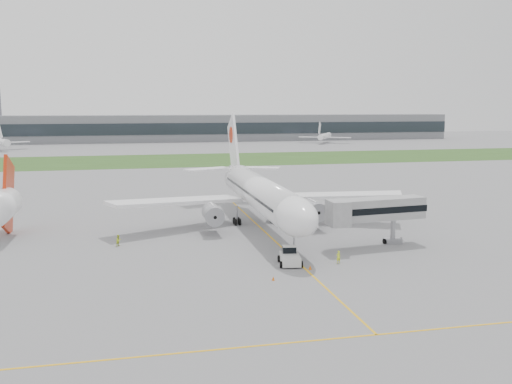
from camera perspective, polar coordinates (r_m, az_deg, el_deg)
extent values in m
plane|color=gray|center=(87.23, 1.01, -4.11)|extent=(600.00, 600.00, 0.00)
cube|color=#2F4C1C|center=(204.57, -6.93, 3.20)|extent=(600.00, 50.00, 0.02)
cube|color=slate|center=(313.55, -8.98, 6.33)|extent=(320.00, 22.00, 14.00)
cube|color=#20272D|center=(302.58, -8.84, 6.25)|extent=(320.00, 0.60, 6.00)
cylinder|color=white|center=(90.01, 0.42, -0.08)|extent=(5.00, 38.00, 5.00)
ellipsoid|color=white|center=(71.42, 3.95, -2.41)|extent=(5.00, 11.00, 5.00)
cube|color=black|center=(70.31, 4.19, -1.84)|extent=(3.20, 1.54, 1.14)
cone|color=white|center=(111.25, -2.13, 2.01)|extent=(5.00, 10.53, 6.16)
cube|color=white|center=(90.19, -7.94, -0.92)|extent=(22.13, 13.52, 1.70)
cube|color=white|center=(95.79, 7.75, -0.35)|extent=(22.13, 13.52, 1.70)
cylinder|color=#99999E|center=(86.57, -4.37, -2.21)|extent=(2.70, 5.20, 2.70)
cylinder|color=#99999E|center=(90.20, 5.74, -1.78)|extent=(2.70, 5.20, 2.70)
cube|color=white|center=(112.25, -2.29, 4.68)|extent=(0.45, 10.90, 12.76)
cylinder|color=red|center=(113.11, -2.38, 5.73)|extent=(0.60, 3.20, 3.20)
cube|color=white|center=(112.88, -4.86, 2.29)|extent=(9.54, 6.34, 0.35)
cube|color=white|center=(114.64, 0.10, 2.42)|extent=(9.54, 6.34, 0.35)
cylinder|color=#96969C|center=(72.78, 3.81, -5.47)|extent=(0.24, 0.24, 3.10)
cylinder|color=black|center=(93.14, -1.92, -2.94)|extent=(1.40, 1.10, 1.10)
cylinder|color=black|center=(94.51, 1.90, -2.77)|extent=(1.40, 1.10, 1.10)
cube|color=silver|center=(70.21, 3.42, -6.69)|extent=(2.85, 4.34, 1.08)
cube|color=silver|center=(71.01, 3.32, -5.77)|extent=(1.82, 1.67, 0.90)
cube|color=black|center=(71.00, 3.32, -5.73)|extent=(1.87, 1.72, 0.76)
cylinder|color=black|center=(71.45, 2.32, -6.67)|extent=(0.44, 0.85, 0.81)
cylinder|color=black|center=(71.73, 4.26, -6.63)|extent=(0.44, 0.85, 0.81)
cylinder|color=black|center=(68.88, 2.55, -7.26)|extent=(0.44, 0.85, 0.81)
cylinder|color=black|center=(69.17, 4.56, -7.21)|extent=(0.44, 0.85, 0.81)
cube|color=#A9A8AB|center=(80.21, 12.00, -1.67)|extent=(14.13, 4.45, 2.98)
cube|color=black|center=(80.21, 12.00, -1.67)|extent=(14.34, 4.57, 0.89)
cube|color=#A9A8AB|center=(76.28, 8.20, -2.10)|extent=(2.58, 3.37, 3.37)
cylinder|color=#96969C|center=(82.79, 13.53, -3.71)|extent=(0.69, 0.69, 3.77)
cube|color=#96969C|center=(83.13, 13.49, -4.75)|extent=(2.52, 1.64, 0.69)
cylinder|color=black|center=(82.46, 12.73, -4.83)|extent=(0.37, 0.72, 0.69)
cylinder|color=black|center=(83.81, 14.24, -4.67)|extent=(0.37, 0.72, 0.69)
cone|color=#DA5C0B|center=(64.14, 1.74, -8.62)|extent=(0.35, 0.35, 0.48)
cone|color=#DA5C0B|center=(68.47, 5.43, -7.51)|extent=(0.39, 0.39, 0.53)
imported|color=#DFF729|center=(71.41, 8.24, -6.44)|extent=(0.65, 0.50, 1.58)
imported|color=#C9DF25|center=(81.35, -13.58, -4.72)|extent=(0.98, 0.99, 1.61)
cube|color=red|center=(94.83, -23.53, -0.33)|extent=(0.55, 10.05, 12.65)
cylinder|color=white|center=(89.47, -24.18, -1.36)|extent=(4.41, 9.46, 4.34)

